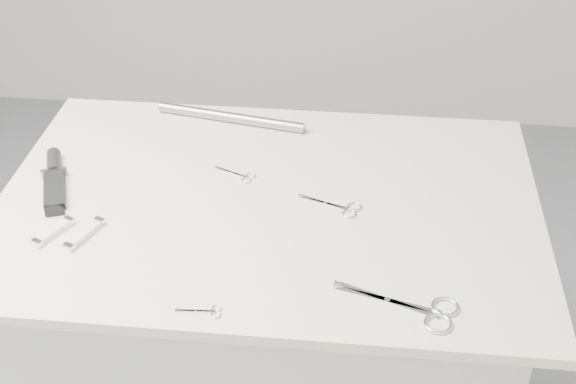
# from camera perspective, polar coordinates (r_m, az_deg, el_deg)

# --- Properties ---
(plinth) EXTENTS (0.90, 0.60, 0.90)m
(plinth) POSITION_cam_1_polar(r_m,az_deg,el_deg) (1.79, -1.23, -12.98)
(plinth) COLOR silver
(plinth) RESTS_ON ground
(display_board) EXTENTS (1.00, 0.70, 0.02)m
(display_board) POSITION_cam_1_polar(r_m,az_deg,el_deg) (1.49, -1.45, -0.93)
(display_board) COLOR beige
(display_board) RESTS_ON plinth
(large_shears) EXTENTS (0.20, 0.11, 0.01)m
(large_shears) POSITION_cam_1_polar(r_m,az_deg,el_deg) (1.26, 9.50, -8.25)
(large_shears) COLOR silver
(large_shears) RESTS_ON display_board
(embroidery_scissors_a) EXTENTS (0.12, 0.07, 0.00)m
(embroidery_scissors_a) POSITION_cam_1_polar(r_m,az_deg,el_deg) (1.46, 3.73, -1.08)
(embroidery_scissors_a) COLOR silver
(embroidery_scissors_a) RESTS_ON display_board
(embroidery_scissors_b) EXTENTS (0.09, 0.05, 0.00)m
(embroidery_scissors_b) POSITION_cam_1_polar(r_m,az_deg,el_deg) (1.55, -3.44, 1.20)
(embroidery_scissors_b) COLOR silver
(embroidery_scissors_b) RESTS_ON display_board
(tiny_scissors) EXTENTS (0.07, 0.03, 0.00)m
(tiny_scissors) POSITION_cam_1_polar(r_m,az_deg,el_deg) (1.25, -5.92, -8.44)
(tiny_scissors) COLOR silver
(tiny_scissors) RESTS_ON display_board
(sheathed_knife) EXTENTS (0.09, 0.19, 0.02)m
(sheathed_knife) POSITION_cam_1_polar(r_m,az_deg,el_deg) (1.59, -16.29, 0.98)
(sheathed_knife) COLOR black
(sheathed_knife) RESTS_ON display_board
(pocket_knife_a) EXTENTS (0.05, 0.09, 0.01)m
(pocket_knife_a) POSITION_cam_1_polar(r_m,az_deg,el_deg) (1.45, -16.34, -2.73)
(pocket_knife_a) COLOR silver
(pocket_knife_a) RESTS_ON display_board
(pocket_knife_b) EXTENTS (0.05, 0.10, 0.01)m
(pocket_knife_b) POSITION_cam_1_polar(r_m,az_deg,el_deg) (1.43, -14.28, -2.89)
(pocket_knife_b) COLOR silver
(pocket_knife_b) RESTS_ON display_board
(metal_rail) EXTENTS (0.33, 0.08, 0.02)m
(metal_rail) POSITION_cam_1_polar(r_m,az_deg,el_deg) (1.73, -4.11, 5.32)
(metal_rail) COLOR gray
(metal_rail) RESTS_ON display_board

